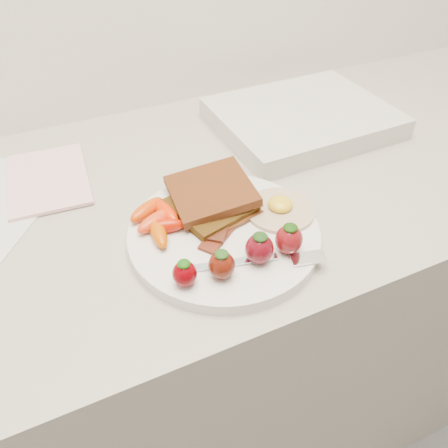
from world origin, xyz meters
name	(u,v)px	position (x,y,z in m)	size (l,w,h in m)	color
counter	(192,345)	(0.00, 1.70, 0.45)	(2.00, 0.60, 0.90)	gray
plate	(224,234)	(0.02, 1.56, 0.91)	(0.27, 0.27, 0.02)	white
toast_lower	(211,206)	(0.02, 1.61, 0.93)	(0.10, 0.10, 0.01)	black
toast_upper	(211,191)	(0.03, 1.63, 0.94)	(0.12, 0.12, 0.01)	#501F0D
fried_egg	(280,208)	(0.11, 1.57, 0.92)	(0.11, 0.11, 0.02)	beige
bacon_strips	(226,223)	(0.03, 1.57, 0.92)	(0.11, 0.10, 0.01)	#380E0C
baby_carrots	(158,219)	(-0.06, 1.61, 0.93)	(0.08, 0.11, 0.02)	red
strawberries	(247,253)	(0.02, 1.49, 0.94)	(0.18, 0.04, 0.05)	#620006
fork	(269,260)	(0.05, 1.48, 0.92)	(0.17, 0.07, 0.00)	silver
notepad	(48,179)	(-0.19, 1.81, 0.91)	(0.13, 0.18, 0.01)	beige
appliance	(302,118)	(0.29, 1.79, 0.92)	(0.32, 0.26, 0.04)	beige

